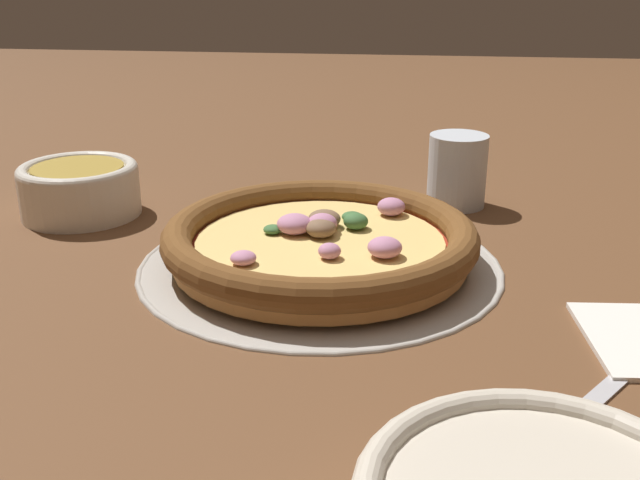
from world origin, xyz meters
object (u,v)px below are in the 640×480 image
object	(u,v)px
bowl_near	(79,187)
fork	(615,381)
pizza_tray	(320,263)
drinking_cup	(457,171)
pizza	(320,240)

from	to	relation	value
bowl_near	fork	xyz separation A→B (m)	(-0.27, -0.48, -0.03)
fork	bowl_near	bearing A→B (deg)	96.92
pizza_tray	drinking_cup	distance (m)	0.23
pizza	fork	distance (m)	0.27
bowl_near	drinking_cup	size ratio (longest dim) A/B	1.57
pizza_tray	fork	distance (m)	0.27
pizza	drinking_cup	world-z (taller)	drinking_cup
pizza	bowl_near	world-z (taller)	bowl_near
pizza_tray	pizza	size ratio (longest dim) A/B	1.16
pizza	pizza_tray	bearing A→B (deg)	139.72
pizza_tray	fork	bearing A→B (deg)	-128.27
pizza	drinking_cup	xyz separation A→B (m)	(0.19, -0.12, 0.01)
pizza	fork	bearing A→B (deg)	-128.37
pizza_tray	fork	xyz separation A→B (m)	(-0.17, -0.21, -0.00)
pizza	bowl_near	size ratio (longest dim) A/B	2.24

